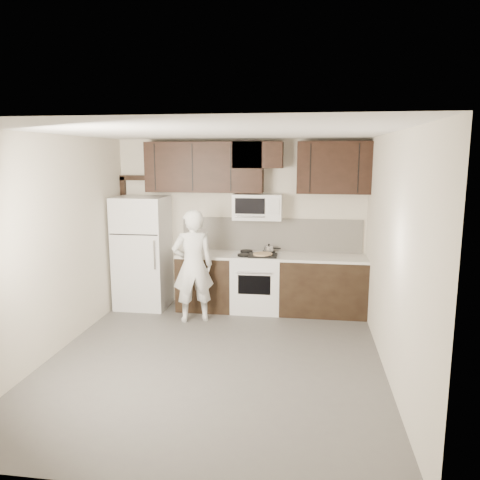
% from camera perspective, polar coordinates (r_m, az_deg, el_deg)
% --- Properties ---
extents(floor, '(4.50, 4.50, 0.00)m').
position_cam_1_polar(floor, '(5.85, -3.17, -14.45)').
color(floor, '#555250').
rests_on(floor, ground).
extents(back_wall, '(4.00, 0.00, 4.00)m').
position_cam_1_polar(back_wall, '(7.61, 0.06, 2.02)').
color(back_wall, beige).
rests_on(back_wall, ground).
extents(ceiling, '(4.50, 4.50, 0.00)m').
position_cam_1_polar(ceiling, '(5.32, -3.47, 13.02)').
color(ceiling, white).
rests_on(ceiling, back_wall).
extents(counter_run, '(2.95, 0.64, 0.91)m').
position_cam_1_polar(counter_run, '(7.43, 4.35, -5.27)').
color(counter_run, black).
rests_on(counter_run, floor).
extents(stove, '(0.76, 0.66, 0.94)m').
position_cam_1_polar(stove, '(7.45, 2.01, -5.16)').
color(stove, silver).
rests_on(stove, floor).
extents(backsplash, '(2.90, 0.02, 0.54)m').
position_cam_1_polar(backsplash, '(7.57, 3.80, 0.65)').
color(backsplash, beige).
rests_on(backsplash, counter_run).
extents(upper_cabinets, '(3.48, 0.35, 0.78)m').
position_cam_1_polar(upper_cabinets, '(7.33, 1.49, 9.02)').
color(upper_cabinets, black).
rests_on(upper_cabinets, back_wall).
extents(microwave, '(0.76, 0.42, 0.40)m').
position_cam_1_polar(microwave, '(7.34, 2.17, 4.07)').
color(microwave, silver).
rests_on(microwave, upper_cabinets).
extents(refrigerator, '(0.80, 0.76, 1.80)m').
position_cam_1_polar(refrigerator, '(7.71, -11.80, -1.48)').
color(refrigerator, silver).
rests_on(refrigerator, floor).
extents(door_trim, '(0.50, 0.08, 2.12)m').
position_cam_1_polar(door_trim, '(8.08, -13.59, 1.49)').
color(door_trim, black).
rests_on(door_trim, floor).
extents(saucepan, '(0.27, 0.15, 0.15)m').
position_cam_1_polar(saucepan, '(7.46, 3.55, -1.12)').
color(saucepan, silver).
rests_on(saucepan, stove).
extents(baking_tray, '(0.45, 0.34, 0.02)m').
position_cam_1_polar(baking_tray, '(7.23, 2.80, -1.89)').
color(baking_tray, black).
rests_on(baking_tray, counter_run).
extents(pizza, '(0.30, 0.30, 0.02)m').
position_cam_1_polar(pizza, '(7.22, 2.80, -1.72)').
color(pizza, '#D0BA8B').
rests_on(pizza, baking_tray).
extents(person, '(0.72, 0.61, 1.68)m').
position_cam_1_polar(person, '(6.93, -5.76, -3.16)').
color(person, silver).
rests_on(person, floor).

